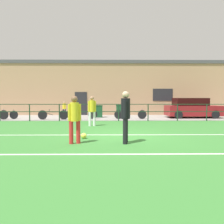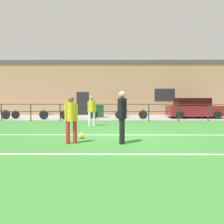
% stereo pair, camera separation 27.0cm
% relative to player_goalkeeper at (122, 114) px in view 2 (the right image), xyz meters
% --- Properties ---
extents(ground, '(60.00, 44.00, 0.04)m').
position_rel_player_goalkeeper_xyz_m(ground, '(0.07, 1.30, -1.02)').
color(ground, '#387A33').
extents(field_line_touchline, '(36.00, 0.11, 0.00)m').
position_rel_player_goalkeeper_xyz_m(field_line_touchline, '(0.07, 1.68, -1.00)').
color(field_line_touchline, white).
rests_on(field_line_touchline, ground).
extents(field_line_hash, '(36.00, 0.11, 0.00)m').
position_rel_player_goalkeeper_xyz_m(field_line_hash, '(0.07, -1.46, -1.00)').
color(field_line_hash, white).
rests_on(field_line_hash, ground).
extents(pavement_strip, '(48.00, 5.00, 0.02)m').
position_rel_player_goalkeeper_xyz_m(pavement_strip, '(0.07, 9.80, -0.99)').
color(pavement_strip, gray).
rests_on(pavement_strip, ground).
extents(perimeter_fence, '(36.07, 0.07, 1.15)m').
position_rel_player_goalkeeper_xyz_m(perimeter_fence, '(0.07, 7.30, -0.25)').
color(perimeter_fence, '#193823').
rests_on(perimeter_fence, ground).
extents(clubhouse_facade, '(28.00, 2.56, 4.96)m').
position_rel_player_goalkeeper_xyz_m(clubhouse_facade, '(0.07, 13.50, 1.49)').
color(clubhouse_facade, tan).
rests_on(clubhouse_facade, ground).
extents(player_goalkeeper, '(0.31, 0.48, 1.76)m').
position_rel_player_goalkeeper_xyz_m(player_goalkeeper, '(0.00, 0.00, 0.00)').
color(player_goalkeeper, black).
rests_on(player_goalkeeper, ground).
extents(player_striker, '(0.44, 0.29, 1.65)m').
position_rel_player_goalkeeper_xyz_m(player_striker, '(-1.51, 4.62, -0.07)').
color(player_striker, white).
rests_on(player_striker, ground).
extents(player_winger, '(0.42, 0.28, 1.61)m').
position_rel_player_goalkeeper_xyz_m(player_winger, '(-1.71, -0.04, -0.09)').
color(player_winger, red).
rests_on(player_winger, ground).
extents(soccer_ball_spare, '(0.21, 0.21, 0.21)m').
position_rel_player_goalkeeper_xyz_m(soccer_ball_spare, '(-1.52, 0.87, -0.90)').
color(soccer_ball_spare, '#E5E04C').
rests_on(soccer_ball_spare, ground).
extents(spectator_child, '(0.33, 0.22, 1.24)m').
position_rel_player_goalkeeper_xyz_m(spectator_child, '(-4.47, 11.53, -0.28)').
color(spectator_child, '#232D4C').
rests_on(spectator_child, pavement_strip).
extents(parked_car_red, '(4.05, 1.94, 1.53)m').
position_rel_player_goalkeeper_xyz_m(parked_car_red, '(5.91, 9.54, -0.25)').
color(parked_car_red, maroon).
rests_on(parked_car_red, pavement_strip).
extents(bicycle_parked_0, '(2.37, 0.04, 0.74)m').
position_rel_player_goalkeeper_xyz_m(bicycle_parked_0, '(0.99, 8.50, -0.64)').
color(bicycle_parked_0, black).
rests_on(bicycle_parked_0, pavement_strip).
extents(bicycle_parked_1, '(2.15, 0.04, 0.75)m').
position_rel_player_goalkeeper_xyz_m(bicycle_parked_1, '(-4.56, 8.09, -0.64)').
color(bicycle_parked_1, black).
rests_on(bicycle_parked_1, pavement_strip).
extents(bicycle_parked_2, '(2.26, 0.04, 0.77)m').
position_rel_player_goalkeeper_xyz_m(bicycle_parked_2, '(-2.57, 8.50, -0.63)').
color(bicycle_parked_2, black).
rests_on(bicycle_parked_2, pavement_strip).
extents(bicycle_parked_4, '(2.26, 0.04, 0.71)m').
position_rel_player_goalkeeper_xyz_m(bicycle_parked_4, '(-8.35, 8.50, -0.66)').
color(bicycle_parked_4, black).
rests_on(bicycle_parked_4, pavement_strip).
extents(trash_bin_0, '(0.62, 0.53, 0.96)m').
position_rel_player_goalkeeper_xyz_m(trash_bin_0, '(-1.40, 9.85, -0.49)').
color(trash_bin_0, '#194C28').
rests_on(trash_bin_0, pavement_strip).
extents(trash_bin_1, '(0.64, 0.54, 0.99)m').
position_rel_player_goalkeeper_xyz_m(trash_bin_1, '(0.31, 10.26, -0.48)').
color(trash_bin_1, '#194C28').
rests_on(trash_bin_1, pavement_strip).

